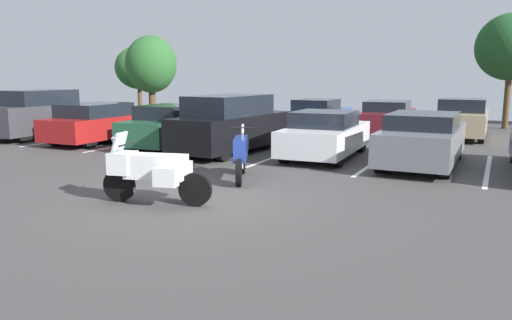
# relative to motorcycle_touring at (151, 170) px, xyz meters

# --- Properties ---
(ground) EXTENTS (44.00, 44.00, 0.10)m
(ground) POSITION_rel_motorcycle_touring_xyz_m (0.43, 0.78, -0.72)
(ground) COLOR #423F3F
(motorcycle_touring) EXTENTS (2.24, 1.06, 1.40)m
(motorcycle_touring) POSITION_rel_motorcycle_touring_xyz_m (0.00, 0.00, 0.00)
(motorcycle_touring) COLOR black
(motorcycle_touring) RESTS_ON ground
(motorcycle_second) EXTENTS (1.02, 2.00, 1.27)m
(motorcycle_second) POSITION_rel_motorcycle_touring_xyz_m (0.50, 2.80, -0.06)
(motorcycle_second) COLOR black
(motorcycle_second) RESTS_ON ground
(parking_stripes) EXTENTS (24.04, 5.10, 0.01)m
(parking_stripes) POSITION_rel_motorcycle_touring_xyz_m (-0.10, 6.78, -0.66)
(parking_stripes) COLOR silver
(parking_stripes) RESTS_ON ground
(car_charcoal) EXTENTS (1.97, 4.58, 1.91)m
(car_charcoal) POSITION_rel_motorcycle_touring_xyz_m (-10.68, 6.60, 0.28)
(car_charcoal) COLOR #38383D
(car_charcoal) RESTS_ON ground
(car_red) EXTENTS (1.98, 4.84, 1.47)m
(car_red) POSITION_rel_motorcycle_touring_xyz_m (-7.44, 6.59, 0.05)
(car_red) COLOR maroon
(car_red) RESTS_ON ground
(car_green) EXTENTS (2.13, 4.86, 1.47)m
(car_green) POSITION_rel_motorcycle_touring_xyz_m (-4.37, 6.87, 0.03)
(car_green) COLOR #235638
(car_green) RESTS_ON ground
(car_black) EXTENTS (2.17, 5.02, 1.87)m
(car_black) POSITION_rel_motorcycle_touring_xyz_m (-1.78, 6.49, 0.25)
(car_black) COLOR black
(car_black) RESTS_ON ground
(car_white) EXTENTS (2.02, 4.44, 1.43)m
(car_white) POSITION_rel_motorcycle_touring_xyz_m (1.29, 6.87, 0.03)
(car_white) COLOR white
(car_white) RESTS_ON ground
(car_grey) EXTENTS (1.90, 4.69, 1.48)m
(car_grey) POSITION_rel_motorcycle_touring_xyz_m (4.18, 6.68, 0.07)
(car_grey) COLOR slate
(car_grey) RESTS_ON ground
(car_far_blue) EXTENTS (1.80, 4.44, 1.44)m
(car_far_blue) POSITION_rel_motorcycle_touring_xyz_m (-1.28, 13.66, 0.03)
(car_far_blue) COLOR #2D519E
(car_far_blue) RESTS_ON ground
(car_far_maroon) EXTENTS (2.16, 4.98, 1.41)m
(car_far_maroon) POSITION_rel_motorcycle_touring_xyz_m (1.71, 14.04, 0.03)
(car_far_maroon) COLOR maroon
(car_far_maroon) RESTS_ON ground
(car_far_tan) EXTENTS (1.85, 4.32, 1.58)m
(car_far_tan) POSITION_rel_motorcycle_touring_xyz_m (4.70, 13.80, 0.09)
(car_far_tan) COLOR tan
(car_far_tan) RESTS_ON ground
(tree_far_right) EXTENTS (3.31, 3.31, 4.49)m
(tree_far_right) POSITION_rel_motorcycle_touring_xyz_m (-17.21, 20.87, 2.31)
(tree_far_right) COLOR #4C3823
(tree_far_right) RESTS_ON ground
(tree_center_left) EXTENTS (3.15, 3.15, 5.29)m
(tree_center_left) POSITION_rel_motorcycle_touring_xyz_m (6.29, 18.42, 3.08)
(tree_center_left) COLOR #4C3823
(tree_center_left) RESTS_ON ground
(tree_rear) EXTENTS (3.08, 3.08, 4.84)m
(tree_rear) POSITION_rel_motorcycle_touring_xyz_m (-13.20, 17.11, 2.44)
(tree_rear) COLOR #4C3823
(tree_rear) RESTS_ON ground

